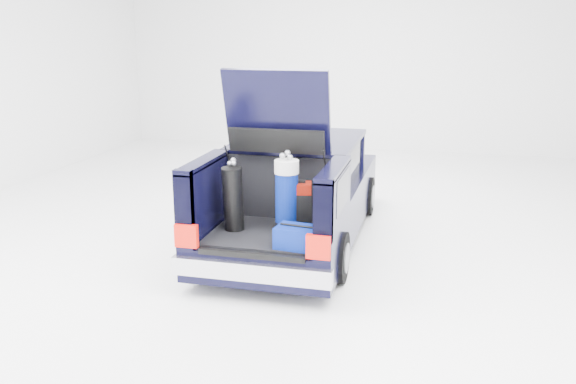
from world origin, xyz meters
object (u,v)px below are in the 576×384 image
(red_suitcase, at_px, (296,206))
(black_golf_bag, at_px, (233,198))
(blue_golf_bag, at_px, (287,195))
(blue_duffel, at_px, (299,237))
(car, at_px, (298,192))

(red_suitcase, relative_size, black_golf_bag, 0.70)
(blue_golf_bag, relative_size, blue_duffel, 1.82)
(blue_duffel, bearing_deg, red_suitcase, 113.25)
(blue_golf_bag, bearing_deg, blue_duffel, -58.47)
(red_suitcase, bearing_deg, car, 90.24)
(red_suitcase, xyz_separation_m, blue_duffel, (0.18, -0.61, -0.16))
(black_golf_bag, bearing_deg, blue_duffel, -14.13)
(blue_golf_bag, bearing_deg, red_suitcase, 40.68)
(blue_golf_bag, xyz_separation_m, blue_duffel, (0.28, -0.55, -0.32))
(car, distance_m, blue_duffel, 2.06)
(blue_duffel, bearing_deg, black_golf_bag, 162.20)
(red_suitcase, distance_m, black_golf_bag, 0.75)
(black_golf_bag, distance_m, blue_golf_bag, 0.63)
(black_golf_bag, relative_size, blue_duffel, 1.62)
(black_golf_bag, relative_size, blue_golf_bag, 0.89)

